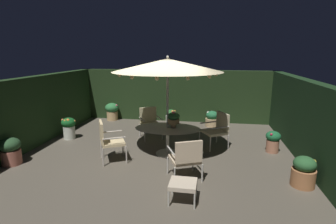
{
  "coord_description": "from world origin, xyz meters",
  "views": [
    {
      "loc": [
        1.31,
        -6.32,
        2.69
      ],
      "look_at": [
        0.25,
        0.31,
        1.15
      ],
      "focal_mm": 27.95,
      "sensor_mm": 36.0,
      "label": 1
    }
  ],
  "objects_px": {
    "potted_plant_left_near": "(11,151)",
    "potted_plant_left_far": "(146,115)",
    "patio_chair_northeast": "(186,157)",
    "potted_plant_right_far": "(273,141)",
    "potted_plant_back_right": "(212,119)",
    "potted_plant_back_left": "(304,172)",
    "ottoman_footrest": "(183,185)",
    "potted_plant_right_near": "(171,116)",
    "patio_chair_north": "(108,139)",
    "potted_plant_back_center": "(112,111)",
    "patio_chair_east": "(217,128)",
    "patio_dining_table": "(168,133)",
    "patio_chair_southeast": "(150,121)",
    "potted_plant_front_corner": "(69,127)",
    "centerpiece_planter": "(173,118)",
    "patio_umbrella": "(168,65)"
  },
  "relations": [
    {
      "from": "potted_plant_left_far",
      "to": "patio_chair_east",
      "type": "bearing_deg",
      "value": -39.25
    },
    {
      "from": "potted_plant_back_left",
      "to": "potted_plant_right_far",
      "type": "bearing_deg",
      "value": 95.9
    },
    {
      "from": "potted_plant_right_near",
      "to": "potted_plant_left_far",
      "type": "bearing_deg",
      "value": -166.92
    },
    {
      "from": "patio_chair_east",
      "to": "potted_plant_left_far",
      "type": "relative_size",
      "value": 1.61
    },
    {
      "from": "patio_dining_table",
      "to": "potted_plant_front_corner",
      "type": "bearing_deg",
      "value": 166.99
    },
    {
      "from": "potted_plant_right_far",
      "to": "potted_plant_back_right",
      "type": "xyz_separation_m",
      "value": [
        -1.63,
        2.36,
        -0.05
      ]
    },
    {
      "from": "patio_chair_northeast",
      "to": "potted_plant_right_far",
      "type": "xyz_separation_m",
      "value": [
        2.2,
        2.0,
        -0.2
      ]
    },
    {
      "from": "centerpiece_planter",
      "to": "potted_plant_left_far",
      "type": "bearing_deg",
      "value": 116.78
    },
    {
      "from": "ottoman_footrest",
      "to": "potted_plant_front_corner",
      "type": "xyz_separation_m",
      "value": [
        -3.93,
        3.0,
        0.05
      ]
    },
    {
      "from": "patio_chair_east",
      "to": "potted_plant_right_far",
      "type": "xyz_separation_m",
      "value": [
        1.5,
        -0.21,
        -0.23
      ]
    },
    {
      "from": "patio_umbrella",
      "to": "centerpiece_planter",
      "type": "bearing_deg",
      "value": 23.8
    },
    {
      "from": "patio_dining_table",
      "to": "patio_chair_north",
      "type": "bearing_deg",
      "value": -152.58
    },
    {
      "from": "patio_chair_north",
      "to": "potted_plant_right_near",
      "type": "xyz_separation_m",
      "value": [
        0.99,
        3.89,
        -0.33
      ]
    },
    {
      "from": "ottoman_footrest",
      "to": "potted_plant_front_corner",
      "type": "bearing_deg",
      "value": 142.69
    },
    {
      "from": "potted_plant_back_center",
      "to": "patio_dining_table",
      "type": "bearing_deg",
      "value": -49.12
    },
    {
      "from": "patio_umbrella",
      "to": "patio_chair_northeast",
      "type": "relative_size",
      "value": 3.02
    },
    {
      "from": "patio_chair_southeast",
      "to": "potted_plant_left_far",
      "type": "bearing_deg",
      "value": 107.52
    },
    {
      "from": "ottoman_footrest",
      "to": "potted_plant_back_left",
      "type": "xyz_separation_m",
      "value": [
        2.37,
        0.96,
        -0.02
      ]
    },
    {
      "from": "potted_plant_back_center",
      "to": "potted_plant_right_near",
      "type": "relative_size",
      "value": 1.3
    },
    {
      "from": "potted_plant_back_center",
      "to": "potted_plant_back_right",
      "type": "relative_size",
      "value": 1.21
    },
    {
      "from": "potted_plant_back_center",
      "to": "potted_plant_back_right",
      "type": "xyz_separation_m",
      "value": [
        3.99,
        -0.28,
        -0.1
      ]
    },
    {
      "from": "patio_dining_table",
      "to": "ottoman_footrest",
      "type": "xyz_separation_m",
      "value": [
        0.65,
        -2.24,
        -0.25
      ]
    },
    {
      "from": "patio_chair_east",
      "to": "potted_plant_left_near",
      "type": "bearing_deg",
      "value": -157.48
    },
    {
      "from": "potted_plant_back_left",
      "to": "centerpiece_planter",
      "type": "bearing_deg",
      "value": 154.9
    },
    {
      "from": "potted_plant_back_center",
      "to": "potted_plant_right_far",
      "type": "bearing_deg",
      "value": -25.16
    },
    {
      "from": "patio_chair_east",
      "to": "patio_chair_southeast",
      "type": "bearing_deg",
      "value": 166.27
    },
    {
      "from": "potted_plant_right_near",
      "to": "potted_plant_front_corner",
      "type": "xyz_separation_m",
      "value": [
        -2.9,
        -2.42,
        0.12
      ]
    },
    {
      "from": "patio_chair_northeast",
      "to": "potted_plant_right_far",
      "type": "height_order",
      "value": "patio_chair_northeast"
    },
    {
      "from": "potted_plant_right_far",
      "to": "potted_plant_right_near",
      "type": "xyz_separation_m",
      "value": [
        -3.2,
        2.58,
        -0.06
      ]
    },
    {
      "from": "centerpiece_planter",
      "to": "patio_chair_east",
      "type": "xyz_separation_m",
      "value": [
        1.18,
        0.74,
        -0.42
      ]
    },
    {
      "from": "potted_plant_front_corner",
      "to": "potted_plant_left_near",
      "type": "bearing_deg",
      "value": -100.84
    },
    {
      "from": "patio_dining_table",
      "to": "patio_chair_north",
      "type": "height_order",
      "value": "patio_chair_north"
    },
    {
      "from": "patio_umbrella",
      "to": "potted_plant_left_far",
      "type": "height_order",
      "value": "patio_umbrella"
    },
    {
      "from": "centerpiece_planter",
      "to": "potted_plant_back_left",
      "type": "bearing_deg",
      "value": -25.1
    },
    {
      "from": "potted_plant_back_right",
      "to": "potted_plant_back_left",
      "type": "bearing_deg",
      "value": -66.65
    },
    {
      "from": "patio_chair_north",
      "to": "potted_plant_right_near",
      "type": "relative_size",
      "value": 1.96
    },
    {
      "from": "potted_plant_left_far",
      "to": "potted_plant_left_near",
      "type": "bearing_deg",
      "value": -119.16
    },
    {
      "from": "potted_plant_left_near",
      "to": "potted_plant_left_far",
      "type": "bearing_deg",
      "value": 60.84
    },
    {
      "from": "centerpiece_planter",
      "to": "potted_plant_front_corner",
      "type": "height_order",
      "value": "centerpiece_planter"
    },
    {
      "from": "potted_plant_right_near",
      "to": "potted_plant_back_left",
      "type": "relative_size",
      "value": 0.83
    },
    {
      "from": "patio_dining_table",
      "to": "potted_plant_right_near",
      "type": "height_order",
      "value": "patio_dining_table"
    },
    {
      "from": "centerpiece_planter",
      "to": "potted_plant_back_center",
      "type": "xyz_separation_m",
      "value": [
        -2.95,
        3.17,
        -0.6
      ]
    },
    {
      "from": "patio_chair_southeast",
      "to": "potted_plant_right_near",
      "type": "distance_m",
      "value": 1.92
    },
    {
      "from": "patio_chair_northeast",
      "to": "potted_plant_left_near",
      "type": "bearing_deg",
      "value": 178.12
    },
    {
      "from": "patio_chair_east",
      "to": "centerpiece_planter",
      "type": "bearing_deg",
      "value": -147.9
    },
    {
      "from": "ottoman_footrest",
      "to": "potted_plant_right_near",
      "type": "distance_m",
      "value": 5.51
    },
    {
      "from": "patio_chair_northeast",
      "to": "patio_chair_southeast",
      "type": "relative_size",
      "value": 0.97
    },
    {
      "from": "patio_dining_table",
      "to": "patio_chair_north",
      "type": "distance_m",
      "value": 1.55
    },
    {
      "from": "patio_dining_table",
      "to": "patio_chair_southeast",
      "type": "relative_size",
      "value": 1.82
    },
    {
      "from": "potted_plant_back_center",
      "to": "patio_chair_northeast",
      "type": "bearing_deg",
      "value": -53.59
    }
  ]
}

